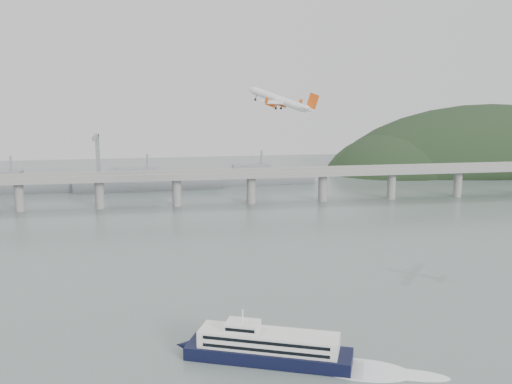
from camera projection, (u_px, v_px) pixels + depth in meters
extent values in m
plane|color=slate|center=(281.00, 322.00, 210.12)|extent=(900.00, 900.00, 0.00)
cube|color=gray|center=(222.00, 175.00, 400.27)|extent=(800.00, 22.00, 2.20)
cube|color=gray|center=(223.00, 175.00, 389.71)|extent=(800.00, 0.60, 1.80)
cube|color=gray|center=(220.00, 170.00, 410.08)|extent=(800.00, 0.60, 1.80)
cylinder|color=gray|center=(19.00, 197.00, 381.92)|extent=(6.00, 6.00, 21.00)
cylinder|color=gray|center=(100.00, 194.00, 389.74)|extent=(6.00, 6.00, 21.00)
cylinder|color=gray|center=(177.00, 192.00, 397.56)|extent=(6.00, 6.00, 21.00)
cylinder|color=gray|center=(251.00, 190.00, 405.38)|extent=(6.00, 6.00, 21.00)
cylinder|color=gray|center=(323.00, 188.00, 413.20)|extent=(6.00, 6.00, 21.00)
cylinder|color=gray|center=(391.00, 186.00, 421.02)|extent=(6.00, 6.00, 21.00)
cylinder|color=gray|center=(458.00, 184.00, 428.83)|extent=(6.00, 6.00, 21.00)
ellipsoid|color=black|center=(487.00, 186.00, 575.70)|extent=(320.00, 150.00, 156.00)
ellipsoid|color=black|center=(398.00, 184.00, 550.01)|extent=(140.00, 110.00, 96.00)
cube|color=slate|center=(13.00, 187.00, 447.70)|extent=(95.67, 20.15, 8.00)
cylinder|color=slate|center=(11.00, 165.00, 444.68)|extent=(1.60, 1.60, 14.00)
cube|color=slate|center=(148.00, 184.00, 458.49)|extent=(110.55, 21.43, 8.00)
cube|color=slate|center=(133.00, 174.00, 455.26)|extent=(39.01, 16.73, 8.00)
cylinder|color=slate|center=(147.00, 163.00, 455.47)|extent=(1.60, 1.60, 14.00)
cube|color=slate|center=(262.00, 179.00, 482.26)|extent=(85.00, 13.60, 8.00)
cube|color=slate|center=(251.00, 169.00, 479.42)|extent=(29.75, 11.90, 8.00)
cylinder|color=slate|center=(262.00, 159.00, 479.24)|extent=(1.60, 1.60, 14.00)
cube|color=slate|center=(98.00, 158.00, 483.15)|extent=(3.00, 3.00, 40.00)
cube|color=slate|center=(96.00, 137.00, 470.07)|extent=(3.00, 28.00, 3.00)
cube|color=black|center=(268.00, 354.00, 181.05)|extent=(51.09, 29.93, 4.02)
cone|color=black|center=(184.00, 345.00, 186.94)|extent=(6.16, 5.60, 4.02)
cube|color=white|center=(269.00, 340.00, 180.20)|extent=(42.89, 25.07, 5.02)
cube|color=black|center=(265.00, 343.00, 175.10)|extent=(35.47, 14.40, 1.00)
cube|color=black|center=(265.00, 351.00, 175.55)|extent=(35.47, 14.40, 1.00)
cube|color=black|center=(272.00, 329.00, 184.81)|extent=(35.47, 14.40, 1.00)
cube|color=black|center=(272.00, 337.00, 185.27)|extent=(35.47, 14.40, 1.00)
cube|color=white|center=(243.00, 326.00, 181.23)|extent=(11.94, 10.27, 2.61)
cube|color=black|center=(240.00, 331.00, 177.81)|extent=(8.43, 3.49, 1.00)
cylinder|color=white|center=(243.00, 316.00, 180.62)|extent=(0.65, 0.65, 4.02)
ellipsoid|color=white|center=(362.00, 370.00, 175.32)|extent=(32.24, 24.22, 0.20)
ellipsoid|color=white|center=(412.00, 375.00, 172.27)|extent=(22.83, 14.81, 0.20)
cylinder|color=white|center=(279.00, 99.00, 268.85)|extent=(22.27, 21.17, 11.19)
cone|color=white|center=(251.00, 89.00, 275.57)|extent=(5.89, 5.78, 4.53)
cone|color=white|center=(310.00, 110.00, 261.77)|extent=(6.63, 6.26, 4.81)
cube|color=white|center=(280.00, 102.00, 268.70)|extent=(24.65, 28.75, 3.38)
cube|color=white|center=(309.00, 107.00, 262.00)|extent=(9.76, 11.03, 1.71)
cube|color=#DC4D0F|center=(313.00, 101.00, 260.68)|extent=(5.03, 3.89, 7.35)
cylinder|color=#DC4D0F|center=(282.00, 104.00, 274.32)|extent=(4.89, 4.75, 3.35)
cylinder|color=black|center=(278.00, 103.00, 275.20)|extent=(2.19, 2.22, 2.26)
cube|color=white|center=(283.00, 102.00, 274.05)|extent=(2.24, 1.86, 1.83)
cylinder|color=#DC4D0F|center=(271.00, 104.00, 265.10)|extent=(4.89, 4.75, 3.35)
cylinder|color=black|center=(267.00, 103.00, 265.98)|extent=(2.19, 2.22, 2.26)
cube|color=white|center=(271.00, 102.00, 264.83)|extent=(2.24, 1.86, 1.83)
cylinder|color=black|center=(282.00, 106.00, 271.37)|extent=(1.07, 0.82, 2.36)
cylinder|color=black|center=(281.00, 108.00, 271.67)|extent=(1.30, 1.12, 1.35)
cylinder|color=black|center=(276.00, 106.00, 267.01)|extent=(1.07, 0.82, 2.36)
cylinder|color=black|center=(276.00, 108.00, 267.31)|extent=(1.30, 1.12, 1.35)
cylinder|color=black|center=(256.00, 97.00, 274.66)|extent=(1.07, 0.82, 2.36)
cylinder|color=black|center=(255.00, 100.00, 274.96)|extent=(1.30, 1.12, 1.35)
cube|color=#DC4D0F|center=(301.00, 102.00, 281.78)|extent=(1.86, 1.45, 2.70)
cube|color=#DC4D0F|center=(267.00, 100.00, 253.28)|extent=(1.86, 1.45, 2.70)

